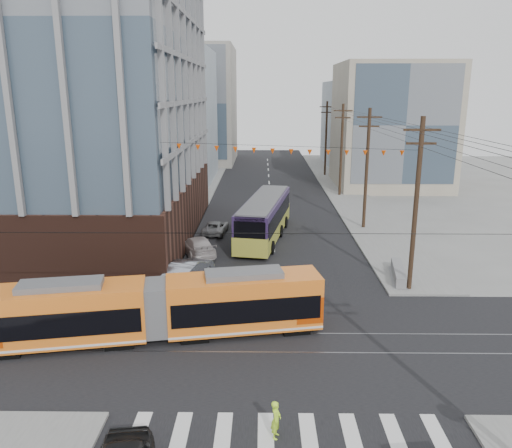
{
  "coord_description": "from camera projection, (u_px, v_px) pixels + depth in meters",
  "views": [
    {
      "loc": [
        -0.96,
        -19.04,
        12.41
      ],
      "look_at": [
        -1.33,
        9.34,
        4.84
      ],
      "focal_mm": 35.0,
      "sensor_mm": 36.0,
      "label": 1
    }
  ],
  "objects": [
    {
      "name": "parked_car_white",
      "position": [
        198.0,
        246.0,
        38.93
      ],
      "size": [
        3.66,
        5.37,
        1.44
      ],
      "primitive_type": "imported",
      "rotation": [
        0.0,
        0.0,
        3.51
      ],
      "color": "#B9B0AF",
      "rests_on": "ground"
    },
    {
      "name": "office_building",
      "position": [
        3.0,
        67.0,
        40.39
      ],
      "size": [
        30.0,
        25.0,
        28.6
      ],
      "primitive_type": "cube",
      "color": "#381E16",
      "rests_on": "ground"
    },
    {
      "name": "parked_car_grey",
      "position": [
        216.0,
        227.0,
        44.79
      ],
      "size": [
        2.32,
        4.36,
        1.17
      ],
      "primitive_type": "imported",
      "rotation": [
        0.0,
        0.0,
        3.05
      ],
      "color": "slate",
      "rests_on": "ground"
    },
    {
      "name": "utility_pole_far",
      "position": [
        326.0,
        139.0,
        74.16
      ],
      "size": [
        0.3,
        0.3,
        11.0
      ],
      "primitive_type": "cylinder",
      "color": "black",
      "rests_on": "ground"
    },
    {
      "name": "city_bus",
      "position": [
        264.0,
        218.0,
        43.12
      ],
      "size": [
        4.98,
        13.1,
        3.63
      ],
      "primitive_type": null,
      "rotation": [
        0.0,
        0.0,
        -0.18
      ],
      "color": "#2C1D43",
      "rests_on": "ground"
    },
    {
      "name": "jersey_barrier",
      "position": [
        398.0,
        273.0,
        33.86
      ],
      "size": [
        1.68,
        4.43,
        0.87
      ],
      "primitive_type": "cube",
      "rotation": [
        0.0,
        0.0,
        -0.17
      ],
      "color": "gray",
      "rests_on": "ground"
    },
    {
      "name": "bg_bldg_nw_far",
      "position": [
        189.0,
        105.0,
        88.73
      ],
      "size": [
        16.0,
        18.0,
        20.0
      ],
      "primitive_type": "cube",
      "color": "gray",
      "rests_on": "ground"
    },
    {
      "name": "bg_bldg_ne_near",
      "position": [
        391.0,
        126.0,
        65.69
      ],
      "size": [
        14.0,
        14.0,
        16.0
      ],
      "primitive_type": "cube",
      "color": "gray",
      "rests_on": "ground"
    },
    {
      "name": "pedestrian",
      "position": [
        276.0,
        420.0,
        18.3
      ],
      "size": [
        0.46,
        0.61,
        1.49
      ],
      "primitive_type": "imported",
      "rotation": [
        0.0,
        0.0,
        1.37
      ],
      "color": "#C1FD2E",
      "rests_on": "ground"
    },
    {
      "name": "bg_bldg_ne_far",
      "position": [
        373.0,
        124.0,
        85.25
      ],
      "size": [
        16.0,
        16.0,
        14.0
      ],
      "primitive_type": "cube",
      "color": "#8C99A5",
      "rests_on": "ground"
    },
    {
      "name": "bg_bldg_nw_near",
      "position": [
        148.0,
        116.0,
        69.71
      ],
      "size": [
        18.0,
        16.0,
        18.0
      ],
      "primitive_type": "cube",
      "color": "#8C99A5",
      "rests_on": "ground"
    },
    {
      "name": "streetcar",
      "position": [
        156.0,
        309.0,
        25.49
      ],
      "size": [
        17.22,
        5.48,
        3.29
      ],
      "primitive_type": null,
      "rotation": [
        0.0,
        0.0,
        0.18
      ],
      "color": "orange",
      "rests_on": "ground"
    },
    {
      "name": "parked_car_silver",
      "position": [
        188.0,
        272.0,
        33.08
      ],
      "size": [
        3.15,
        5.29,
        1.65
      ],
      "primitive_type": "imported",
      "rotation": [
        0.0,
        0.0,
        2.84
      ],
      "color": "gray",
      "rests_on": "ground"
    },
    {
      "name": "ground",
      "position": [
        284.0,
        387.0,
        21.58
      ],
      "size": [
        160.0,
        160.0,
        0.0
      ],
      "primitive_type": "plane",
      "color": "slate"
    }
  ]
}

